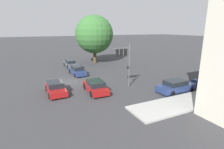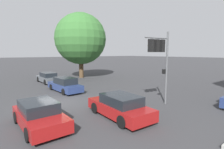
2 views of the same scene
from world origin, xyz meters
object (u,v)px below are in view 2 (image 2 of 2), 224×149
at_px(street_tree, 81,39).
at_px(crossing_car_2, 120,106).
at_px(crossing_car_0, 39,115).
at_px(crossing_car_3, 65,85).
at_px(traffic_signal, 159,53).
at_px(crossing_car_1, 48,78).

xyz_separation_m(street_tree, crossing_car_2, (16.84, -6.22, -5.39)).
distance_m(street_tree, crossing_car_0, 19.36).
xyz_separation_m(crossing_car_2, crossing_car_3, (-8.91, 0.18, 0.00)).
distance_m(traffic_signal, crossing_car_3, 10.06).
bearing_deg(crossing_car_3, crossing_car_1, -5.92).
distance_m(crossing_car_2, crossing_car_3, 8.91).
distance_m(street_tree, traffic_signal, 17.03).
height_order(traffic_signal, crossing_car_3, traffic_signal).
xyz_separation_m(traffic_signal, crossing_car_1, (-15.21, -3.33, -3.29)).
distance_m(crossing_car_0, crossing_car_3, 8.64).
relative_size(traffic_signal, crossing_car_1, 1.14).
bearing_deg(crossing_car_3, traffic_signal, -160.53).
relative_size(crossing_car_1, crossing_car_2, 1.03).
bearing_deg(traffic_signal, crossing_car_0, 88.42).
xyz_separation_m(traffic_signal, crossing_car_3, (-8.79, -3.65, -3.26)).
xyz_separation_m(crossing_car_0, crossing_car_3, (-7.38, 4.49, 0.02)).
height_order(traffic_signal, crossing_car_0, traffic_signal).
bearing_deg(crossing_car_1, traffic_signal, -168.74).
bearing_deg(crossing_car_1, crossing_car_3, 176.07).
relative_size(crossing_car_0, crossing_car_2, 0.92).
height_order(street_tree, crossing_car_0, street_tree).
relative_size(street_tree, traffic_signal, 1.83).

